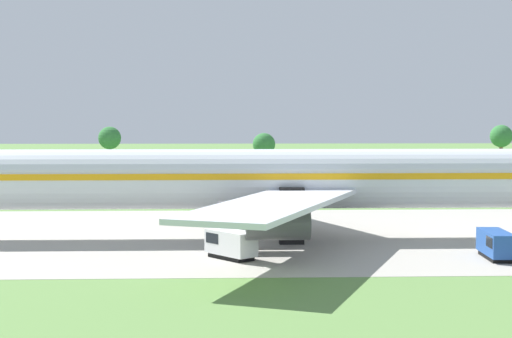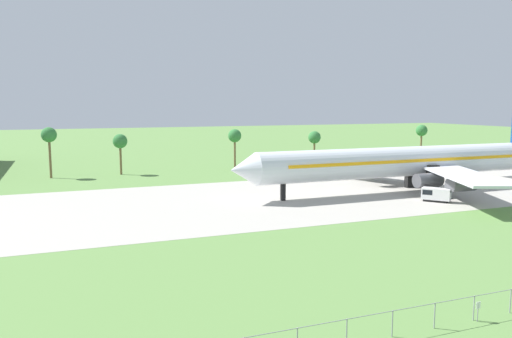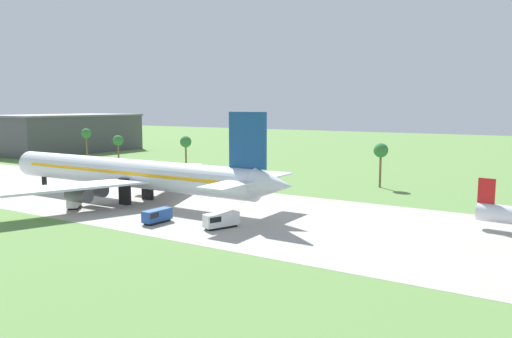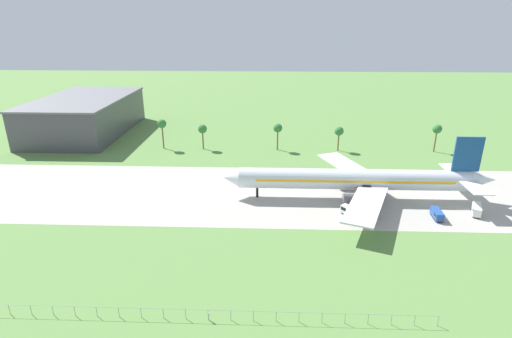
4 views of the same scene
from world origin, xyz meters
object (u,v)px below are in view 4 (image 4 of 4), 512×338
(no_stopping_sign, at_px, (209,316))
(fuel_truck, at_px, (477,210))
(jet_airliner, at_px, (359,180))
(terminal_building, at_px, (85,115))
(catering_van, at_px, (437,214))
(baggage_tug, at_px, (349,211))

(no_stopping_sign, bearing_deg, fuel_truck, 33.10)
(jet_airliner, height_order, terminal_building, jet_airliner)
(fuel_truck, relative_size, catering_van, 1.14)
(baggage_tug, height_order, no_stopping_sign, baggage_tug)
(fuel_truck, bearing_deg, terminal_building, 151.33)
(fuel_truck, bearing_deg, jet_airliner, 163.02)
(jet_airliner, bearing_deg, no_stopping_sign, -124.56)
(no_stopping_sign, height_order, terminal_building, terminal_building)
(jet_airliner, xyz_separation_m, no_stopping_sign, (-36.30, -52.70, -4.98))
(catering_van, bearing_deg, terminal_building, 148.28)
(jet_airliner, xyz_separation_m, catering_van, (18.69, -12.17, -4.74))
(baggage_tug, xyz_separation_m, no_stopping_sign, (-31.92, -41.61, -0.29))
(catering_van, bearing_deg, baggage_tug, 177.32)
(no_stopping_sign, bearing_deg, baggage_tug, 52.51)
(jet_airliner, relative_size, terminal_building, 1.29)
(baggage_tug, xyz_separation_m, catering_van, (23.06, -1.08, -0.04))
(baggage_tug, bearing_deg, jet_airliner, 68.46)
(jet_airliner, height_order, catering_van, jet_airliner)
(catering_van, relative_size, no_stopping_sign, 3.37)
(fuel_truck, bearing_deg, baggage_tug, -176.99)
(baggage_tug, relative_size, fuel_truck, 0.79)
(catering_van, bearing_deg, no_stopping_sign, -143.60)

